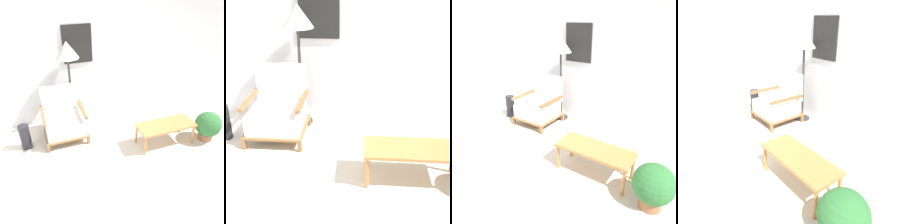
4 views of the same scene
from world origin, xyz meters
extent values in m
cube|color=silver|center=(0.00, 2.31, 1.35)|extent=(8.00, 0.06, 2.70)
cube|color=black|center=(0.00, 2.27, 1.55)|extent=(0.56, 0.02, 0.72)
cube|color=brown|center=(-0.85, 1.22, 0.07)|extent=(0.05, 0.05, 0.14)
cube|color=brown|center=(-0.14, 1.22, 0.07)|extent=(0.05, 0.05, 0.14)
cube|color=brown|center=(-0.85, 1.91, 0.07)|extent=(0.05, 0.05, 0.14)
cube|color=brown|center=(-0.14, 1.91, 0.07)|extent=(0.05, 0.05, 0.14)
cube|color=brown|center=(-0.50, 1.57, 0.15)|extent=(0.76, 0.75, 0.03)
cube|color=silver|center=(-0.50, 1.55, 0.30)|extent=(0.68, 0.65, 0.25)
cube|color=silver|center=(-0.50, 1.90, 0.68)|extent=(0.68, 0.08, 0.51)
cube|color=brown|center=(-0.85, 1.57, 0.54)|extent=(0.05, 0.69, 0.05)
cube|color=brown|center=(-0.14, 1.57, 0.54)|extent=(0.05, 0.69, 0.05)
cylinder|color=#2D2D2D|center=(-0.25, 2.02, 0.01)|extent=(0.30, 0.30, 0.03)
cylinder|color=#2D2D2D|center=(-0.25, 2.02, 0.70)|extent=(0.04, 0.04, 1.36)
cone|color=#B2AD9E|center=(-0.25, 2.02, 1.53)|extent=(0.43, 0.43, 0.30)
cube|color=#B2753D|center=(1.18, 0.77, 0.39)|extent=(1.04, 0.43, 0.04)
cylinder|color=#B2753D|center=(0.70, 0.59, 0.19)|extent=(0.04, 0.04, 0.38)
cylinder|color=#B2753D|center=(0.70, 0.94, 0.19)|extent=(0.04, 0.04, 0.38)
camera|label=1|loc=(-0.80, -1.90, 2.61)|focal=35.00mm
camera|label=2|loc=(0.60, -2.05, 2.19)|focal=50.00mm
camera|label=3|loc=(2.21, -1.51, 2.02)|focal=35.00mm
camera|label=4|loc=(2.79, -0.59, 1.91)|focal=35.00mm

